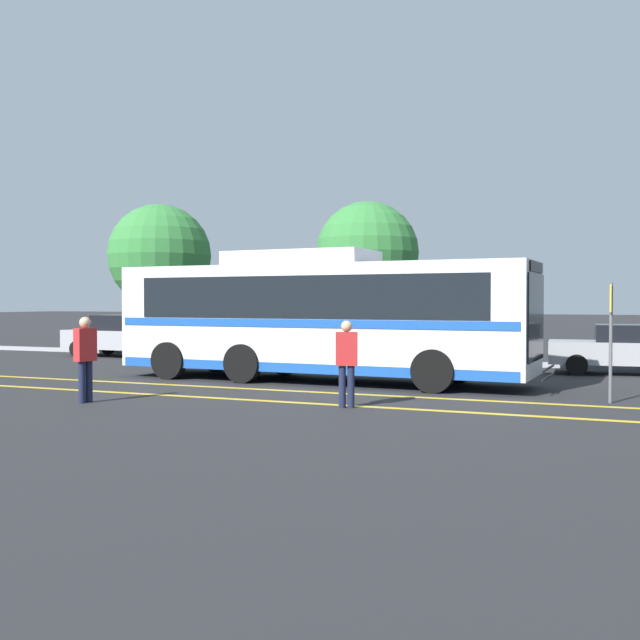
{
  "coord_description": "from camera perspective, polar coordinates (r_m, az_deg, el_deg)",
  "views": [
    {
      "loc": [
        6.61,
        -18.05,
        2.08
      ],
      "look_at": [
        -0.88,
        -0.08,
        1.6
      ],
      "focal_mm": 42.0,
      "sensor_mm": 36.0,
      "label": 1
    }
  ],
  "objects": [
    {
      "name": "curb_strip",
      "position": [
        25.78,
        5.68,
        -3.06
      ],
      "size": [
        38.9,
        0.36,
        0.15
      ],
      "primitive_type": "cube",
      "color": "#99999E",
      "rests_on": "ground_plane"
    },
    {
      "name": "tree_0",
      "position": [
        35.53,
        -12.13,
        4.82
      ],
      "size": [
        4.75,
        4.75,
        6.59
      ],
      "color": "#513823",
      "rests_on": "ground_plane"
    },
    {
      "name": "lane_strip_1",
      "position": [
        15.98,
        -5.56,
        -6.07
      ],
      "size": [
        30.9,
        0.2,
        0.01
      ],
      "primitive_type": "cube",
      "rotation": [
        0.0,
        0.0,
        1.57
      ],
      "color": "gold",
      "rests_on": "ground_plane"
    },
    {
      "name": "parked_car_0",
      "position": [
        29.29,
        -15.0,
        -1.19
      ],
      "size": [
        4.38,
        2.06,
        1.58
      ],
      "rotation": [
        0.0,
        0.0,
        1.51
      ],
      "color": "#9E9EA3",
      "rests_on": "ground_plane"
    },
    {
      "name": "lane_strip_0",
      "position": [
        17.58,
        -2.77,
        -5.38
      ],
      "size": [
        30.9,
        0.2,
        0.01
      ],
      "primitive_type": "cube",
      "rotation": [
        0.0,
        0.0,
        1.57
      ],
      "color": "gold",
      "rests_on": "ground_plane"
    },
    {
      "name": "parked_car_3",
      "position": [
        23.07,
        22.12,
        -2.07
      ],
      "size": [
        4.18,
        2.03,
        1.43
      ],
      "rotation": [
        0.0,
        0.0,
        1.65
      ],
      "color": "#9E9EA3",
      "rests_on": "ground_plane"
    },
    {
      "name": "transit_bus",
      "position": [
        19.47,
        -0.04,
        0.39
      ],
      "size": [
        11.29,
        2.95,
        3.4
      ],
      "rotation": [
        0.0,
        0.0,
        -1.61
      ],
      "color": "silver",
      "rests_on": "ground_plane"
    },
    {
      "name": "parked_car_1",
      "position": [
        26.16,
        -4.33,
        -1.56
      ],
      "size": [
        4.03,
        2.12,
        1.44
      ],
      "rotation": [
        0.0,
        0.0,
        -1.51
      ],
      "color": "black",
      "rests_on": "ground_plane"
    },
    {
      "name": "ground_plane",
      "position": [
        19.33,
        2.52,
        -4.77
      ],
      "size": [
        220.0,
        220.0,
        0.0
      ],
      "primitive_type": "plane",
      "color": "#262628"
    },
    {
      "name": "tree_1",
      "position": [
        29.58,
        3.61,
        5.1
      ],
      "size": [
        4.05,
        4.05,
        6.02
      ],
      "color": "#513823",
      "rests_on": "ground_plane"
    },
    {
      "name": "pedestrian_0",
      "position": [
        16.11,
        -17.45,
        -2.46
      ],
      "size": [
        0.33,
        0.46,
        1.77
      ],
      "rotation": [
        0.0,
        0.0,
        1.29
      ],
      "color": "#191E38",
      "rests_on": "ground_plane"
    },
    {
      "name": "pedestrian_1",
      "position": [
        14.66,
        2.04,
        -2.92
      ],
      "size": [
        0.47,
        0.34,
        1.71
      ],
      "rotation": [
        0.0,
        0.0,
        0.31
      ],
      "color": "#191E38",
      "rests_on": "ground_plane"
    },
    {
      "name": "parked_car_2",
      "position": [
        23.79,
        7.72,
        -1.95
      ],
      "size": [
        4.38,
        2.16,
        1.34
      ],
      "rotation": [
        0.0,
        0.0,
        -1.53
      ],
      "color": "#4C3823",
      "rests_on": "ground_plane"
    },
    {
      "name": "bus_stop_sign",
      "position": [
        16.39,
        21.28,
        -0.5
      ],
      "size": [
        0.07,
        0.4,
        2.48
      ],
      "rotation": [
        0.0,
        0.0,
        -1.61
      ],
      "color": "#59595E",
      "rests_on": "ground_plane"
    }
  ]
}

